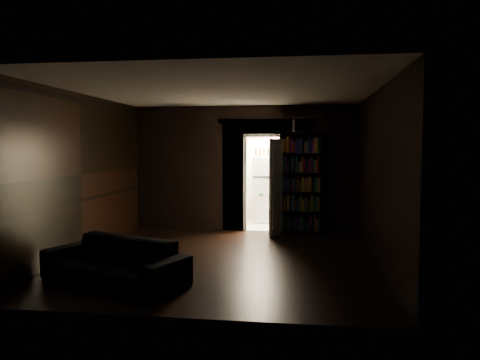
% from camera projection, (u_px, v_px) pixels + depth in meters
% --- Properties ---
extents(ground, '(5.50, 5.50, 0.00)m').
position_uv_depth(ground, '(223.00, 259.00, 7.85)').
color(ground, black).
rests_on(ground, ground).
extents(room_walls, '(5.02, 5.61, 2.84)m').
position_uv_depth(room_walls, '(232.00, 157.00, 8.79)').
color(room_walls, black).
rests_on(room_walls, ground).
extents(kitchen_alcove, '(2.20, 1.80, 2.60)m').
position_uv_depth(kitchen_alcove, '(270.00, 174.00, 11.52)').
color(kitchen_alcove, beige).
rests_on(kitchen_alcove, ground).
extents(sofa, '(2.27, 1.62, 0.80)m').
position_uv_depth(sofa, '(114.00, 254.00, 6.43)').
color(sofa, black).
rests_on(sofa, ground).
extents(bookshelf, '(0.95, 0.52, 2.20)m').
position_uv_depth(bookshelf, '(300.00, 183.00, 10.12)').
color(bookshelf, black).
rests_on(bookshelf, ground).
extents(refrigerator, '(0.81, 0.76, 1.65)m').
position_uv_depth(refrigerator, '(269.00, 189.00, 11.71)').
color(refrigerator, white).
rests_on(refrigerator, ground).
extents(door, '(0.38, 0.80, 2.05)m').
position_uv_depth(door, '(279.00, 187.00, 9.98)').
color(door, white).
rests_on(door, ground).
extents(figurine, '(0.11, 0.11, 0.30)m').
position_uv_depth(figurine, '(294.00, 125.00, 10.13)').
color(figurine, silver).
rests_on(figurine, bookshelf).
extents(bottles, '(0.66, 0.20, 0.27)m').
position_uv_depth(bottles, '(266.00, 151.00, 11.54)').
color(bottles, black).
rests_on(bottles, refrigerator).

